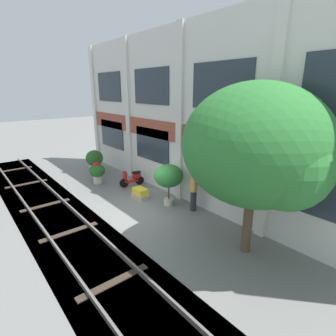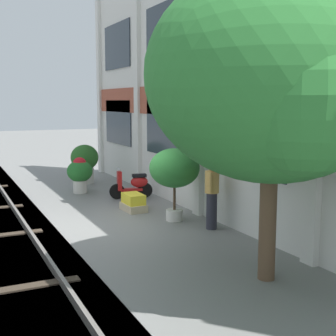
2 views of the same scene
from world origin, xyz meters
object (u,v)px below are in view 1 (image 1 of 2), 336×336
object	(u,v)px
broadleaf_tree	(255,149)
potted_plant_stone_basin	(95,160)
potted_plant_square_trough	(140,193)
potted_plant_glazed_jar	(97,171)
scooter_near_curb	(133,178)
potted_plant_low_pan	(169,177)
resident_by_doorway	(194,191)

from	to	relation	value
broadleaf_tree	potted_plant_stone_basin	bearing A→B (deg)	-178.78
potted_plant_square_trough	potted_plant_stone_basin	distance (m)	5.02
potted_plant_glazed_jar	scooter_near_curb	xyz separation A→B (m)	(1.59, 1.29, -0.27)
potted_plant_glazed_jar	scooter_near_curb	world-z (taller)	potted_plant_glazed_jar
potted_plant_square_trough	potted_plant_glazed_jar	world-z (taller)	potted_plant_glazed_jar
scooter_near_curb	potted_plant_low_pan	bearing A→B (deg)	98.83
potted_plant_square_trough	scooter_near_curb	size ratio (longest dim) A/B	0.63
potted_plant_square_trough	resident_by_doorway	xyz separation A→B (m)	(2.57, 1.01, 0.64)
potted_plant_low_pan	resident_by_doorway	bearing A→B (deg)	21.89
broadleaf_tree	potted_plant_low_pan	size ratio (longest dim) A/B	2.81
scooter_near_curb	potted_plant_glazed_jar	bearing A→B (deg)	-40.75
potted_plant_glazed_jar	resident_by_doorway	bearing A→B (deg)	16.17
broadleaf_tree	scooter_near_curb	size ratio (longest dim) A/B	3.84
broadleaf_tree	potted_plant_square_trough	world-z (taller)	broadleaf_tree
broadleaf_tree	resident_by_doorway	xyz separation A→B (m)	(-3.18, 0.79, -2.51)
potted_plant_stone_basin	potted_plant_glazed_jar	size ratio (longest dim) A/B	1.20
potted_plant_square_trough	potted_plant_stone_basin	world-z (taller)	potted_plant_stone_basin
broadleaf_tree	potted_plant_glazed_jar	world-z (taller)	broadleaf_tree
scooter_near_curb	broadleaf_tree	bearing A→B (deg)	96.85
potted_plant_low_pan	potted_plant_stone_basin	distance (m)	6.48
potted_plant_square_trough	potted_plant_stone_basin	size ratio (longest dim) A/B	0.59
resident_by_doorway	scooter_near_curb	bearing A→B (deg)	-45.73
potted_plant_stone_basin	scooter_near_curb	xyz separation A→B (m)	(3.34, 0.64, -0.40)
potted_plant_stone_basin	scooter_near_curb	size ratio (longest dim) A/B	1.06
potted_plant_square_trough	potted_plant_low_pan	size ratio (longest dim) A/B	0.46
potted_plant_square_trough	resident_by_doorway	distance (m)	2.84
broadleaf_tree	potted_plant_stone_basin	world-z (taller)	broadleaf_tree
potted_plant_stone_basin	potted_plant_glazed_jar	bearing A→B (deg)	-20.54
broadleaf_tree	potted_plant_glazed_jar	bearing A→B (deg)	-174.35
potted_plant_stone_basin	potted_plant_low_pan	bearing A→B (deg)	5.08
potted_plant_low_pan	potted_plant_stone_basin	world-z (taller)	potted_plant_low_pan
potted_plant_low_pan	potted_plant_stone_basin	size ratio (longest dim) A/B	1.29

